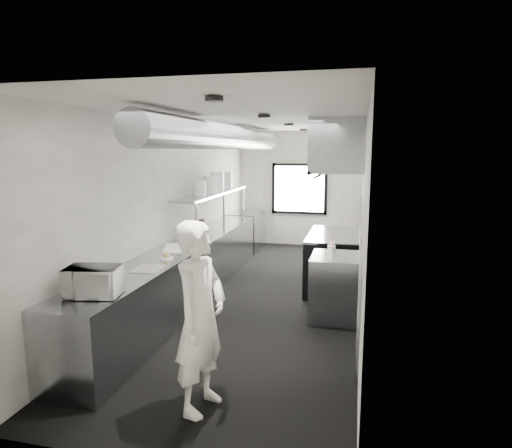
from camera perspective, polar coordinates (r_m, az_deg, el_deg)
The scene contains 35 objects.
floor at distance 7.22m, azimuth 1.13°, elevation -9.29°, with size 3.00×8.00×0.01m, color black.
ceiling at distance 6.84m, azimuth 1.21°, elevation 13.48°, with size 3.00×8.00×0.01m, color beige.
wall_back at distance 10.81m, azimuth 5.68°, elevation 4.59°, with size 3.00×0.02×2.80m, color silver.
wall_front at distance 3.18m, azimuth -14.42°, elevation -7.89°, with size 3.00×0.02×2.80m, color silver.
wall_left at distance 7.35m, azimuth -10.34°, elevation 2.12°, with size 0.02×8.00×2.80m, color silver.
wall_right at distance 6.74m, azimuth 13.74°, elevation 1.33°, with size 0.02×8.00×2.80m, color silver.
wall_cladding at distance 7.20m, azimuth 13.30°, elevation -5.03°, with size 0.03×5.50×1.10m, color gray.
hvac_duct at distance 7.39m, azimuth -3.54°, elevation 11.23°, with size 0.40×0.40×6.40m, color gray.
service_window at distance 10.78m, azimuth 5.65°, elevation 4.58°, with size 1.36×0.05×1.25m.
exhaust_hood at distance 7.38m, azimuth 10.85°, elevation 9.85°, with size 0.81×2.20×0.88m.
prep_counter at distance 6.96m, azimuth -9.10°, elevation -6.26°, with size 0.70×6.00×0.90m, color gray.
pass_shelf at distance 8.15m, azimuth -5.55°, elevation 3.91°, with size 0.45×3.00×0.68m.
range at distance 7.62m, azimuth 9.96°, elevation -4.74°, with size 0.88×1.60×0.94m.
bottle_station at distance 6.27m, azimuth 10.18°, elevation -8.07°, with size 0.65×0.80×0.90m, color gray.
far_work_table at distance 10.38m, azimuth -1.31°, elevation -0.87°, with size 0.70×1.20×0.90m, color gray.
notice_sheet_a at distance 5.52m, azimuth 13.55°, elevation 1.66°, with size 0.02×0.28×0.38m, color beige.
notice_sheet_b at distance 5.18m, azimuth 13.52°, elevation 0.59°, with size 0.02×0.28×0.38m, color beige.
line_cook at distance 4.01m, azimuth -7.25°, elevation -11.96°, with size 0.64×0.42×1.74m, color white.
microwave at distance 4.69m, azimuth -20.42°, elevation -7.01°, with size 0.49×0.37×0.29m, color silver.
deli_tub_a at distance 5.04m, azimuth -19.85°, elevation -6.97°, with size 0.14×0.14×0.10m, color #ADBAAB.
deli_tub_b at distance 5.28m, azimuth -18.07°, elevation -6.10°, with size 0.15×0.15×0.11m, color #ADBAAB.
newspaper at distance 5.55m, azimuth -13.89°, elevation -5.66°, with size 0.32×0.40×0.01m, color silver.
small_plate at distance 5.98m, azimuth -11.56°, elevation -4.43°, with size 0.18×0.18×0.02m, color white.
pastry at distance 5.97m, azimuth -11.57°, elevation -3.94°, with size 0.09×0.09×0.09m, color #DDC274.
cutting_board at distance 6.58m, azimuth -9.95°, elevation -3.08°, with size 0.45×0.60×0.02m, color white.
knife_block at distance 7.80m, azimuth -7.11°, elevation -0.25°, with size 0.09×0.21×0.23m, color #4C261B.
plate_stack_a at distance 7.58m, azimuth -7.35°, elevation 4.69°, with size 0.22×0.22×0.26m, color white.
plate_stack_b at distance 7.94m, azimuth -5.95°, elevation 5.13°, with size 0.24×0.24×0.31m, color white.
plate_stack_c at distance 8.31m, azimuth -5.07°, elevation 5.55°, with size 0.26×0.26×0.37m, color white.
plate_stack_d at distance 8.84m, azimuth -3.88°, elevation 5.75°, with size 0.23×0.23×0.35m, color white.
squeeze_bottle_a at distance 5.86m, azimuth 9.95°, elevation -3.74°, with size 0.07×0.07×0.20m, color white.
squeeze_bottle_b at distance 5.98m, azimuth 9.57°, elevation -3.55°, with size 0.06×0.06×0.18m, color white.
squeeze_bottle_c at distance 6.10m, azimuth 9.86°, elevation -3.23°, with size 0.07×0.07×0.20m, color white.
squeeze_bottle_d at distance 6.24m, azimuth 9.68°, elevation -3.09°, with size 0.05×0.05×0.16m, color white.
squeeze_bottle_e at distance 6.42m, azimuth 9.82°, elevation -2.73°, with size 0.06×0.06×0.17m, color white.
Camera 1 is at (1.44, -6.67, 2.34)m, focal length 30.72 mm.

